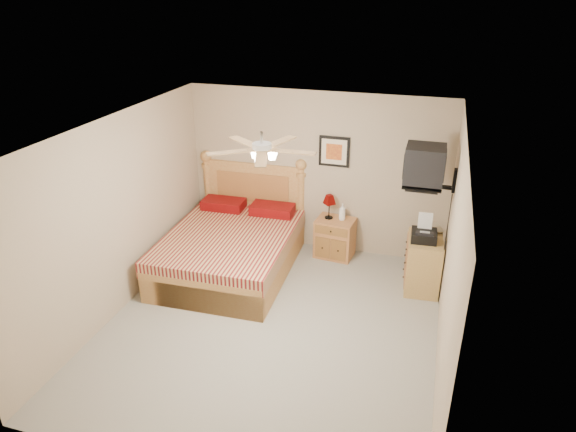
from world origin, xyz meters
name	(u,v)px	position (x,y,z in m)	size (l,w,h in m)	color
floor	(271,326)	(0.00, 0.00, 0.00)	(4.50, 4.50, 0.00)	gray
ceiling	(268,131)	(0.00, 0.00, 2.50)	(4.00, 4.50, 0.04)	white
wall_back	(316,173)	(0.00, 2.25, 1.25)	(4.00, 0.04, 2.50)	tan
wall_front	(177,365)	(0.00, -2.25, 1.25)	(4.00, 0.04, 2.50)	tan
wall_left	(118,216)	(-2.00, 0.00, 1.25)	(0.04, 4.50, 2.50)	tan
wall_right	(451,262)	(2.00, 0.00, 1.25)	(0.04, 4.50, 2.50)	tan
bed	(229,226)	(-1.00, 1.12, 0.73)	(1.71, 2.24, 1.45)	#BB7038
nightstand	(335,238)	(0.38, 2.00, 0.31)	(0.57, 0.43, 0.62)	#AB6934
table_lamp	(329,207)	(0.26, 2.04, 0.81)	(0.21, 0.21, 0.38)	#560402
lotion_bottle	(342,212)	(0.47, 2.04, 0.75)	(0.10, 0.10, 0.26)	white
framed_picture	(334,152)	(0.27, 2.23, 1.62)	(0.46, 0.04, 0.46)	black
dresser	(423,263)	(1.73, 1.44, 0.39)	(0.45, 0.65, 0.77)	#A27939
fax_machine	(425,228)	(1.70, 1.38, 0.95)	(0.33, 0.35, 0.35)	black
magazine_lower	(423,230)	(1.68, 1.68, 0.78)	(0.18, 0.24, 0.02)	#B8AA90
magazine_upper	(426,228)	(1.71, 1.70, 0.81)	(0.22, 0.30, 0.02)	tan
wall_tv	(437,168)	(1.75, 1.34, 1.81)	(0.56, 0.46, 0.58)	black
ceiling_fan	(262,149)	(0.00, -0.20, 2.36)	(1.14, 1.14, 0.28)	silver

